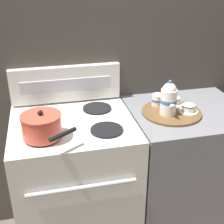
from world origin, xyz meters
TOP-DOWN VIEW (x-y plane):
  - wall_back at (0.00, 0.34)m, footprint 6.00×0.05m
  - stove at (-0.36, -0.00)m, footprint 0.71×0.66m
  - control_panel at (-0.36, 0.29)m, footprint 0.69×0.05m
  - side_counter at (0.36, 0.00)m, footprint 0.72×0.63m
  - saucepan at (-0.53, -0.14)m, footprint 0.27×0.30m
  - serving_tray at (0.23, -0.02)m, footprint 0.36×0.36m
  - teapot at (0.20, -0.05)m, footprint 0.10×0.16m
  - teacup_left at (0.33, -0.05)m, footprint 0.12×0.12m
  - teacup_right at (0.29, 0.07)m, footprint 0.12×0.12m
  - creamer_jug at (0.18, 0.09)m, footprint 0.07×0.07m

SIDE VIEW (x-z plane):
  - side_counter at x=0.36m, z-range 0.00..0.93m
  - stove at x=-0.36m, z-range 0.00..0.94m
  - serving_tray at x=0.23m, z-range 0.93..0.94m
  - teacup_left at x=0.33m, z-range 0.94..0.99m
  - teacup_right at x=0.29m, z-range 0.94..0.99m
  - creamer_jug at x=0.18m, z-range 0.94..1.02m
  - saucepan at x=-0.53m, z-range 0.93..1.08m
  - teapot at x=0.20m, z-range 0.94..1.15m
  - control_panel at x=-0.36m, z-range 0.94..1.17m
  - wall_back at x=0.00m, z-range 0.00..2.20m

